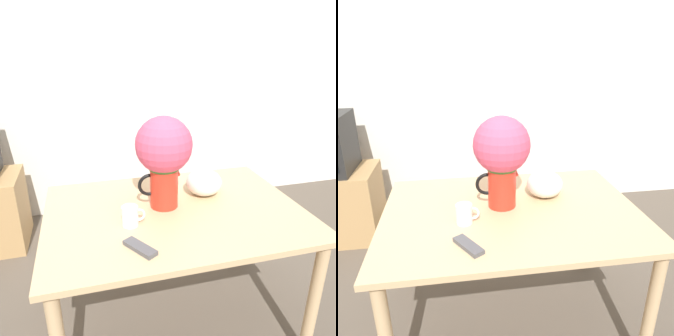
{
  "view_description": "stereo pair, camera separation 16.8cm",
  "coord_description": "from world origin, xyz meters",
  "views": [
    {
      "loc": [
        -0.25,
        -1.3,
        1.57
      ],
      "look_at": [
        0.16,
        0.22,
        0.96
      ],
      "focal_mm": 35.0,
      "sensor_mm": 36.0,
      "label": 1
    },
    {
      "loc": [
        -0.08,
        -1.33,
        1.57
      ],
      "look_at": [
        0.16,
        0.22,
        0.96
      ],
      "focal_mm": 35.0,
      "sensor_mm": 36.0,
      "label": 2
    }
  ],
  "objects": [
    {
      "name": "flower_vase",
      "position": [
        0.14,
        0.22,
        1.04
      ],
      "size": [
        0.29,
        0.29,
        0.49
      ],
      "color": "red",
      "rests_on": "table"
    },
    {
      "name": "remote_control",
      "position": [
        -0.06,
        -0.14,
        0.75
      ],
      "size": [
        0.13,
        0.17,
        0.02
      ],
      "color": "#4C4C51",
      "rests_on": "table"
    },
    {
      "name": "wall_back",
      "position": [
        0.0,
        1.72,
        1.3
      ],
      "size": [
        8.0,
        0.05,
        2.6
      ],
      "color": "silver",
      "rests_on": "ground_plane"
    },
    {
      "name": "table",
      "position": [
        0.18,
        0.16,
        0.65
      ],
      "size": [
        1.32,
        0.94,
        0.74
      ],
      "color": "tan",
      "rests_on": "ground_plane"
    },
    {
      "name": "white_bowl",
      "position": [
        0.39,
        0.29,
        0.81
      ],
      "size": [
        0.2,
        0.2,
        0.15
      ],
      "color": "silver",
      "rests_on": "table"
    },
    {
      "name": "coffee_mug",
      "position": [
        -0.06,
        0.07,
        0.79
      ],
      "size": [
        0.11,
        0.08,
        0.1
      ],
      "color": "white",
      "rests_on": "table"
    }
  ]
}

